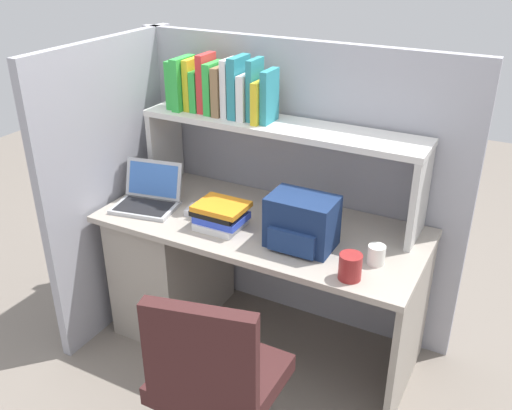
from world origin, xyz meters
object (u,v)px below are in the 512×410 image
at_px(paper_cup, 376,255).
at_px(snack_canister, 350,267).
at_px(laptop, 148,197).
at_px(computer_mouse, 194,210).
at_px(backpack, 301,223).
at_px(office_chair, 217,400).

xyz_separation_m(paper_cup, snack_canister, (-0.06, -0.16, 0.01)).
relative_size(laptop, computer_mouse, 3.40).
height_order(laptop, computer_mouse, laptop).
bearing_deg(paper_cup, backpack, -178.25).
xyz_separation_m(backpack, snack_canister, (0.29, -0.15, -0.06)).
bearing_deg(backpack, snack_canister, -27.87).
height_order(computer_mouse, snack_canister, snack_canister).
bearing_deg(office_chair, snack_canister, -133.60).
height_order(computer_mouse, office_chair, office_chair).
xyz_separation_m(laptop, snack_canister, (1.15, -0.15, 0.01)).
xyz_separation_m(backpack, computer_mouse, (-0.61, 0.04, -0.10)).
xyz_separation_m(laptop, office_chair, (0.83, -0.70, -0.39)).
relative_size(laptop, office_chair, 0.38).
xyz_separation_m(paper_cup, office_chair, (-0.38, -0.71, -0.38)).
bearing_deg(paper_cup, laptop, -179.59).
bearing_deg(computer_mouse, office_chair, -61.96).
height_order(laptop, backpack, backpack).
height_order(laptop, snack_canister, laptop).
xyz_separation_m(computer_mouse, snack_canister, (0.90, -0.20, 0.04)).
bearing_deg(laptop, snack_canister, -7.62).
relative_size(paper_cup, snack_canister, 0.77).
relative_size(backpack, snack_canister, 2.67).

